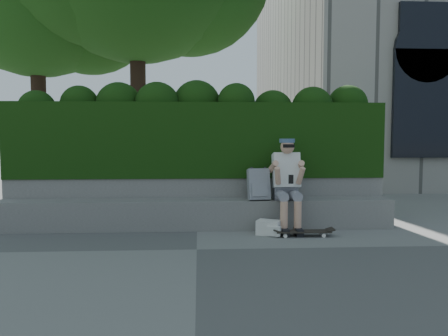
{
  "coord_description": "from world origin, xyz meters",
  "views": [
    {
      "loc": [
        0.03,
        -5.38,
        1.41
      ],
      "look_at": [
        0.4,
        1.0,
        0.95
      ],
      "focal_mm": 35.0,
      "sensor_mm": 36.0,
      "label": 1
    }
  ],
  "objects": [
    {
      "name": "ground",
      "position": [
        0.0,
        0.0,
        0.0
      ],
      "size": [
        80.0,
        80.0,
        0.0
      ],
      "primitive_type": "plane",
      "color": "slate",
      "rests_on": "ground"
    },
    {
      "name": "bench_ledge",
      "position": [
        0.0,
        1.25,
        0.23
      ],
      "size": [
        6.0,
        0.45,
        0.45
      ],
      "primitive_type": "cube",
      "color": "gray",
      "rests_on": "ground"
    },
    {
      "name": "planter_wall",
      "position": [
        0.0,
        1.73,
        0.38
      ],
      "size": [
        6.0,
        0.5,
        0.75
      ],
      "primitive_type": "cube",
      "color": "gray",
      "rests_on": "ground"
    },
    {
      "name": "hedge",
      "position": [
        0.0,
        1.95,
        1.35
      ],
      "size": [
        6.0,
        1.0,
        1.2
      ],
      "primitive_type": "cube",
      "color": "black",
      "rests_on": "planter_wall"
    },
    {
      "name": "person",
      "position": [
        1.35,
        1.07,
        0.75
      ],
      "size": [
        0.4,
        0.76,
        1.38
      ],
      "color": "gray",
      "rests_on": "ground"
    },
    {
      "name": "skateboard",
      "position": [
        1.5,
        0.63,
        0.07
      ],
      "size": [
        0.78,
        0.21,
        0.08
      ],
      "rotation": [
        0.0,
        0.0,
        -0.02
      ],
      "color": "black",
      "rests_on": "ground"
    },
    {
      "name": "backpack_plaid",
      "position": [
        0.93,
        1.15,
        0.69
      ],
      "size": [
        0.33,
        0.2,
        0.47
      ],
      "primitive_type": "cube",
      "rotation": [
        0.0,
        0.0,
        0.08
      ],
      "color": "#A5A6AA",
      "rests_on": "bench_ledge"
    },
    {
      "name": "backpack_ground",
      "position": [
        1.03,
        0.76,
        0.1
      ],
      "size": [
        0.39,
        0.35,
        0.21
      ],
      "primitive_type": "cube",
      "rotation": [
        0.0,
        0.0,
        -0.45
      ],
      "color": "silver",
      "rests_on": "ground"
    }
  ]
}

